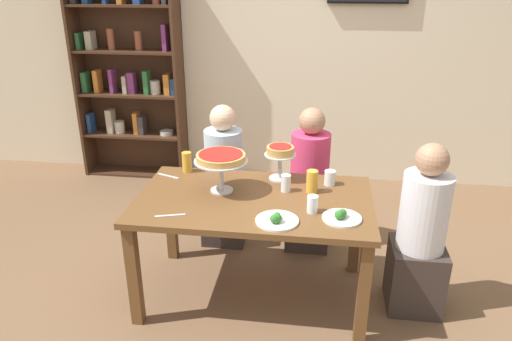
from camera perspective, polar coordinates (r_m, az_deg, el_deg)
name	(u,v)px	position (r m, az deg, el deg)	size (l,w,h in m)	color
ground_plane	(254,293)	(3.47, -0.23, -14.36)	(12.00, 12.00, 0.00)	brown
rear_partition	(284,44)	(5.00, 3.34, 14.73)	(8.00, 0.12, 2.80)	beige
dining_table	(254,211)	(3.12, -0.25, -4.87)	(1.51, 0.89, 0.74)	brown
bookshelf	(129,71)	(5.24, -14.84, 11.34)	(1.10, 0.30, 2.21)	#422819
diner_far_right	(309,189)	(3.82, 6.28, -2.21)	(0.34, 0.34, 1.15)	#382D28
diner_far_left	(224,185)	(3.88, -3.77, -1.70)	(0.34, 0.34, 1.15)	#382D28
diner_head_east	(420,241)	(3.26, 18.85, -7.94)	(0.34, 0.34, 1.15)	#382D28
deep_dish_pizza_stand	(221,160)	(3.09, -4.19, 1.28)	(0.35, 0.35, 0.26)	silver
personal_pizza_stand	(280,154)	(3.29, 2.88, 1.92)	(0.22, 0.22, 0.24)	silver
salad_plate_near_diner	(342,217)	(2.86, 10.10, -5.40)	(0.23, 0.23, 0.07)	white
salad_plate_far_diner	(277,220)	(2.78, 2.48, -5.85)	(0.25, 0.25, 0.07)	white
beer_glass_amber_tall	(187,162)	(3.49, -8.19, 1.01)	(0.07, 0.07, 0.15)	gold
beer_glass_amber_short	(312,181)	(3.15, 6.66, -1.30)	(0.08, 0.08, 0.15)	gold
water_glass_clear_near	(330,178)	(3.29, 8.75, -0.86)	(0.08, 0.08, 0.10)	white
water_glass_clear_far	(312,204)	(2.90, 6.71, -3.98)	(0.07, 0.07, 0.11)	white
water_glass_clear_spare	(286,183)	(3.16, 3.56, -1.50)	(0.06, 0.06, 0.12)	white
cutlery_fork_near	(168,176)	(3.45, -10.36, -0.64)	(0.18, 0.02, 0.01)	silver
cutlery_knife_near	(170,216)	(2.91, -10.16, -5.27)	(0.18, 0.02, 0.01)	silver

